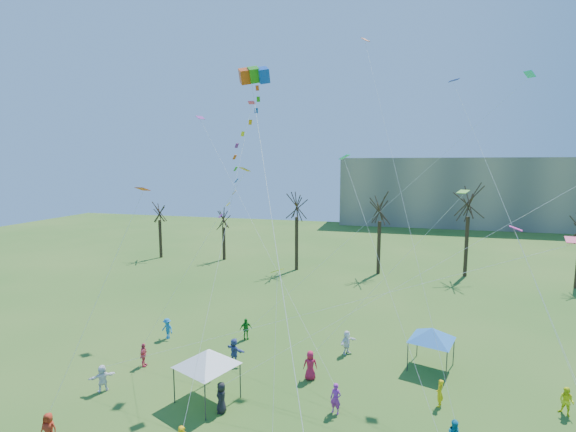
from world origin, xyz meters
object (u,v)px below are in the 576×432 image
(distant_building, at_px, (480,192))
(canopy_tent_white, at_px, (207,358))
(big_box_kite, at_px, (245,155))
(canopy_tent_blue, at_px, (432,334))

(distant_building, xyz_separation_m, canopy_tent_white, (-28.36, -76.56, -4.90))
(big_box_kite, bearing_deg, distant_building, 69.84)
(distant_building, relative_size, big_box_kite, 2.67)
(canopy_tent_blue, bearing_deg, canopy_tent_white, -150.50)
(distant_building, height_order, canopy_tent_blue, distant_building)
(canopy_tent_white, xyz_separation_m, canopy_tent_blue, (12.80, 7.24, -0.22))
(distant_building, distance_m, canopy_tent_white, 81.79)
(big_box_kite, bearing_deg, canopy_tent_white, -114.23)
(distant_building, bearing_deg, big_box_kite, -110.16)
(distant_building, distance_m, canopy_tent_blue, 71.22)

